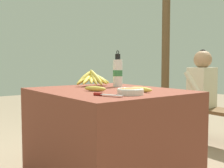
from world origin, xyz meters
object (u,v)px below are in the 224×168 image
object	(u,v)px
water_bottle	(118,72)
loose_banana_front	(95,89)
knife	(104,95)
loose_banana_side	(140,89)
seated_vendor	(198,89)
wooden_bench	(224,116)
serving_bowl	(130,91)
support_post_near	(166,42)
banana_bunch_ripe	(93,78)

from	to	relation	value
water_bottle	loose_banana_front	world-z (taller)	water_bottle
water_bottle	knife	xyz separation A→B (m)	(0.49, -0.50, -0.11)
loose_banana_side	seated_vendor	world-z (taller)	seated_vendor
loose_banana_front	wooden_bench	xyz separation A→B (m)	(0.03, 1.60, -0.37)
water_bottle	loose_banana_side	xyz separation A→B (m)	(0.46, -0.16, -0.10)
loose_banana_side	knife	size ratio (longest dim) A/B	0.97
serving_bowl	loose_banana_side	distance (m)	0.17
water_bottle	loose_banana_front	size ratio (longest dim) A/B	1.69
serving_bowl	support_post_near	size ratio (longest dim) A/B	0.07
loose_banana_front	knife	size ratio (longest dim) A/B	0.92
knife	serving_bowl	bearing A→B (deg)	56.97
serving_bowl	wooden_bench	bearing A→B (deg)	100.35
knife	support_post_near	world-z (taller)	support_post_near
water_bottle	serving_bowl	bearing A→B (deg)	-30.59
loose_banana_side	loose_banana_front	bearing A→B (deg)	-137.52
loose_banana_side	support_post_near	bearing A→B (deg)	128.06
banana_bunch_ripe	loose_banana_front	bearing A→B (deg)	-31.31
seated_vendor	knife	bearing A→B (deg)	99.12
water_bottle	loose_banana_front	xyz separation A→B (m)	(0.22, -0.38, -0.10)
banana_bunch_ripe	water_bottle	distance (m)	0.23
water_bottle	support_post_near	size ratio (longest dim) A/B	0.13
loose_banana_side	serving_bowl	bearing A→B (deg)	-63.38
loose_banana_side	seated_vendor	size ratio (longest dim) A/B	0.18
banana_bunch_ripe	loose_banana_front	distance (m)	0.46
seated_vendor	loose_banana_side	bearing A→B (deg)	101.75
serving_bowl	knife	distance (m)	0.18
water_bottle	knife	distance (m)	0.71
serving_bowl	seated_vendor	distance (m)	1.61
loose_banana_front	support_post_near	xyz separation A→B (m)	(-1.15, 1.99, 0.49)
banana_bunch_ripe	support_post_near	distance (m)	1.96
wooden_bench	water_bottle	bearing A→B (deg)	-101.70
loose_banana_side	support_post_near	size ratio (longest dim) A/B	0.08
banana_bunch_ripe	water_bottle	size ratio (longest dim) A/B	1.14
knife	support_post_near	xyz separation A→B (m)	(-1.43, 2.11, 0.50)
banana_bunch_ripe	seated_vendor	world-z (taller)	seated_vendor
seated_vendor	water_bottle	bearing A→B (deg)	83.48
knife	support_post_near	size ratio (longest dim) A/B	0.08
loose_banana_side	seated_vendor	xyz separation A→B (m)	(-0.50, 1.34, -0.11)
wooden_bench	seated_vendor	distance (m)	0.40
knife	wooden_bench	size ratio (longest dim) A/B	0.11
loose_banana_front	wooden_bench	size ratio (longest dim) A/B	0.10
knife	support_post_near	bearing A→B (deg)	103.41
water_bottle	loose_banana_front	distance (m)	0.45
loose_banana_front	seated_vendor	distance (m)	1.59
banana_bunch_ripe	seated_vendor	distance (m)	1.34
serving_bowl	loose_banana_side	bearing A→B (deg)	116.62
serving_bowl	loose_banana_front	bearing A→B (deg)	-169.14
serving_bowl	water_bottle	distance (m)	0.63
banana_bunch_ripe	wooden_bench	world-z (taller)	banana_bunch_ripe
water_bottle	seated_vendor	bearing A→B (deg)	92.19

